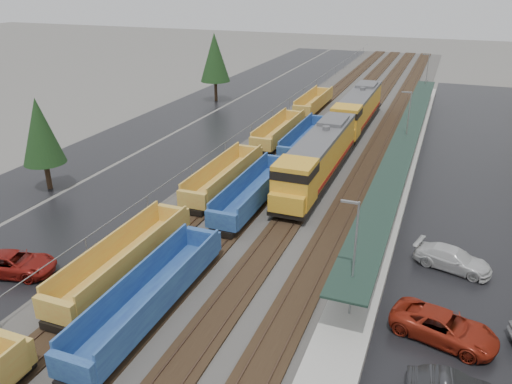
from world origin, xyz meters
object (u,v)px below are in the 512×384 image
well_string_blue (151,297)px  well_string_yellow (183,211)px  locomotive_trail (357,110)px  parked_car_west_c (14,264)px  locomotive_lead (318,158)px  parked_car_east_b (444,327)px  parked_car_east_c (453,259)px

well_string_blue → well_string_yellow: bearing=109.5°
locomotive_trail → well_string_blue: (-4.00, -45.24, -1.43)m
well_string_yellow → parked_car_west_c: size_ratio=16.92×
well_string_yellow → well_string_blue: size_ratio=1.15×
locomotive_trail → parked_car_west_c: 47.44m
locomotive_lead → well_string_blue: locomotive_lead is taller
parked_car_east_b → parked_car_east_c: (0.29, 8.18, -0.05)m
well_string_yellow → parked_car_west_c: (-7.32, -10.93, -0.40)m
locomotive_lead → well_string_blue: 24.61m
locomotive_trail → well_string_blue: bearing=-95.1°
parked_car_west_c → parked_car_east_b: 28.33m
well_string_blue → locomotive_trail: bearing=84.9°
locomotive_trail → well_string_blue: size_ratio=0.26×
locomotive_trail → well_string_yellow: locomotive_trail is taller
locomotive_trail → parked_car_east_c: size_ratio=4.15×
locomotive_lead → locomotive_trail: size_ratio=1.00×
locomotive_trail → well_string_yellow: size_ratio=0.23×
parked_car_east_c → locomotive_lead: bearing=61.8°
locomotive_trail → parked_car_east_c: bearing=-68.5°
parked_car_east_c → parked_car_east_b: bearing=-167.3°
well_string_blue → parked_car_east_c: bearing=35.3°
parked_car_east_b → well_string_blue: bearing=118.2°
locomotive_lead → parked_car_east_c: bearing=-42.9°
locomotive_lead → parked_car_east_c: locomotive_lead is taller
locomotive_trail → well_string_yellow: bearing=-103.3°
locomotive_lead → well_string_blue: size_ratio=0.26×
locomotive_trail → parked_car_east_b: bearing=-72.8°
locomotive_trail → well_string_yellow: (-8.00, -33.93, -1.43)m
locomotive_lead → well_string_blue: (-4.00, -24.24, -1.43)m
well_string_blue → parked_car_west_c: size_ratio=14.66×
well_string_yellow → parked_car_east_c: size_ratio=18.29×
well_string_blue → parked_car_west_c: (-11.32, 0.38, -0.39)m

